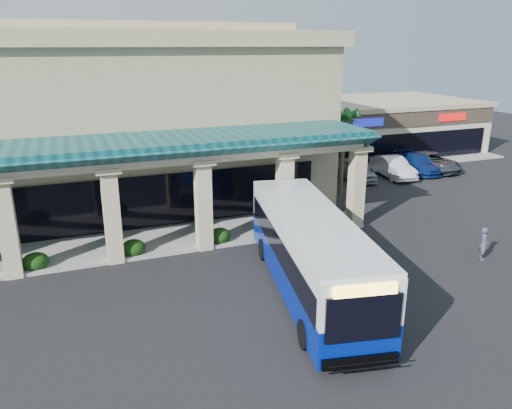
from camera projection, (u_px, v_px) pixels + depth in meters
name	position (u px, v px, depth m)	size (l,w,h in m)	color
ground	(301.00, 281.00, 22.41)	(110.00, 110.00, 0.00)	black
main_building	(81.00, 117.00, 32.09)	(30.80, 14.80, 11.35)	tan
arcade	(97.00, 198.00, 24.80)	(30.00, 6.20, 5.70)	#0B3D44
strip_mall	(358.00, 126.00, 49.16)	(22.50, 12.50, 4.90)	beige
palm_0	(343.00, 149.00, 34.09)	(2.40, 2.40, 6.60)	#175722
palm_1	(333.00, 146.00, 37.22)	(2.40, 2.40, 5.80)	#175722
broadleaf_tree	(281.00, 142.00, 41.11)	(2.60, 2.60, 4.81)	black
transit_bus	(310.00, 254.00, 20.95)	(2.87, 12.34, 3.45)	#02188B
pedestrian	(484.00, 244.00, 24.43)	(0.60, 0.39, 1.65)	#414358
car_silver	(355.00, 169.00, 38.97)	(1.93, 4.79, 1.63)	#9999A5
car_white	(393.00, 167.00, 39.66)	(1.73, 4.95, 1.63)	silver
car_red	(417.00, 163.00, 41.17)	(2.09, 5.13, 1.49)	navy
car_gray	(431.00, 161.00, 41.77)	(2.51, 5.44, 1.51)	#363B41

